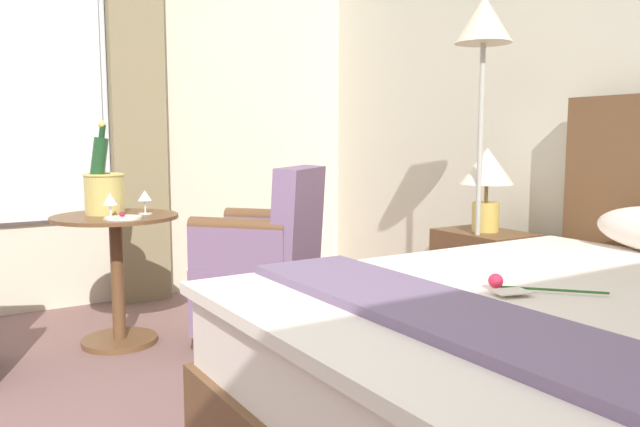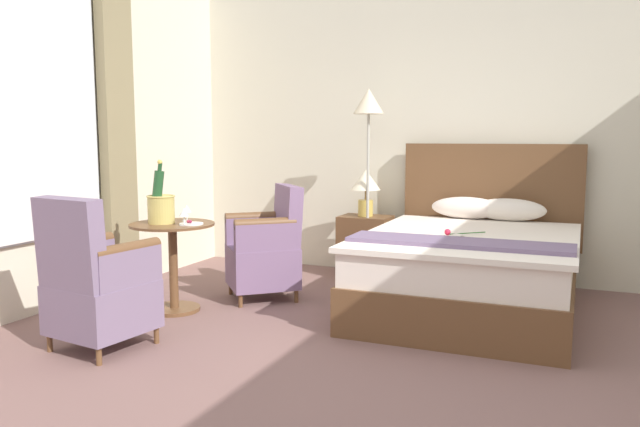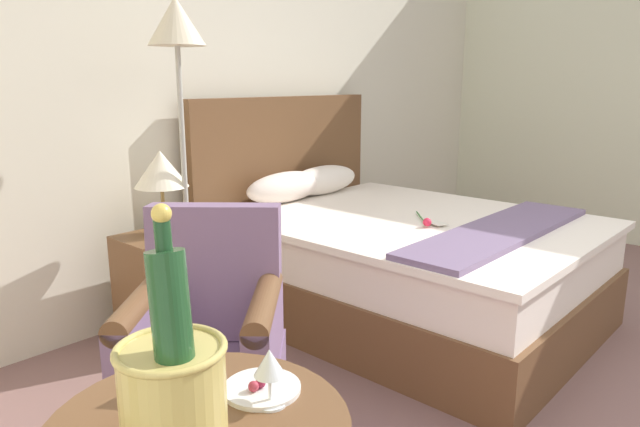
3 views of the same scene
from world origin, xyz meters
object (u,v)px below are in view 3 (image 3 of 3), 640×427
floor_lamp_brass (178,66)px  wine_glass_near_bucket (270,366)px  bed (398,259)px  wine_glass_near_edge (169,356)px  champagne_bucket (173,382)px  bedside_lamp (161,178)px  armchair_by_window (209,364)px  nightstand (168,287)px  snack_plate (262,388)px

floor_lamp_brass → wine_glass_near_bucket: size_ratio=13.54×
bed → wine_glass_near_edge: size_ratio=16.47×
champagne_bucket → bedside_lamp: bearing=57.9°
bed → bedside_lamp: bed is taller
wine_glass_near_bucket → armchair_by_window: bearing=64.0°
wine_glass_near_bucket → floor_lamp_brass: bearing=60.7°
nightstand → floor_lamp_brass: 1.20m
bedside_lamp → snack_plate: (-0.85, -1.73, -0.21)m
floor_lamp_brass → wine_glass_near_bucket: bearing=-119.3°
bed → champagne_bucket: (-2.26, -1.01, 0.50)m
wine_glass_near_bucket → wine_glass_near_edge: bearing=119.9°
bed → nightstand: bearing=147.1°
bedside_lamp → wine_glass_near_bucket: bedside_lamp is taller
floor_lamp_brass → nightstand: bearing=117.1°
wine_glass_near_edge → champagne_bucket: bearing=-120.3°
nightstand → wine_glass_near_edge: bearing=-122.3°
armchair_by_window → snack_plate: bearing=-116.2°
wine_glass_near_bucket → snack_plate: size_ratio=0.73×
nightstand → floor_lamp_brass: (0.06, -0.12, 1.20)m
bed → armchair_by_window: bearing=-169.0°
champagne_bucket → wine_glass_near_bucket: (0.23, -0.02, -0.05)m
bed → wine_glass_near_bucket: bearing=-153.0°
nightstand → armchair_by_window: 1.21m
bed → bedside_lamp: size_ratio=4.70×
wine_glass_near_bucket → nightstand: bearing=64.0°
floor_lamp_brass → armchair_by_window: 1.56m
wine_glass_near_edge → armchair_by_window: size_ratio=0.13×
wine_glass_near_edge → armchair_by_window: bearing=46.5°
bedside_lamp → floor_lamp_brass: (0.06, -0.12, 0.58)m
bed → wine_glass_near_bucket: size_ratio=15.75×
bed → wine_glass_near_bucket: 2.32m
floor_lamp_brass → wine_glass_near_bucket: (-0.93, -1.66, -0.70)m
nightstand → wine_glass_near_bucket: 2.05m
bed → wine_glass_near_edge: bearing=-159.1°
bed → wine_glass_near_bucket: bed is taller
wine_glass_near_bucket → bedside_lamp: bearing=64.0°
floor_lamp_brass → bed: bearing=-29.8°
floor_lamp_brass → snack_plate: floor_lamp_brass is taller
nightstand → bedside_lamp: size_ratio=1.35×
snack_plate → wine_glass_near_bucket: bearing=-113.5°
wine_glass_near_edge → floor_lamp_brass: bearing=53.9°
bedside_lamp → wine_glass_near_bucket: size_ratio=3.35×
armchair_by_window → bed: bearing=11.0°
bed → wine_glass_near_edge: bed is taller
champagne_bucket → nightstand: bearing=57.9°
nightstand → champagne_bucket: 2.15m
champagne_bucket → wine_glass_near_edge: (0.11, 0.19, -0.05)m
bed → champagne_bucket: bed is taller
bedside_lamp → champagne_bucket: bearing=-122.1°
bed → armchair_by_window: bed is taller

